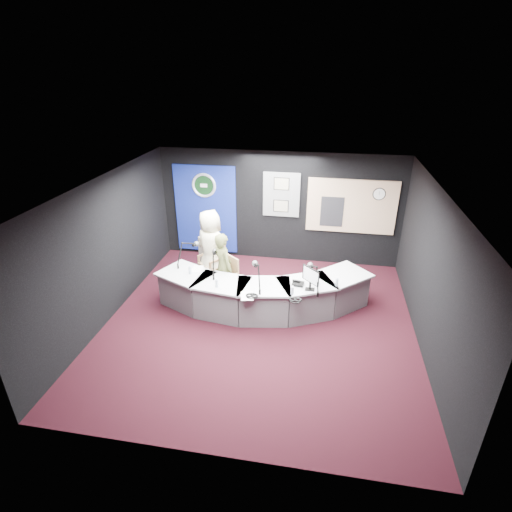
% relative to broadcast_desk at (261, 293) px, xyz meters
% --- Properties ---
extents(ground, '(6.00, 6.00, 0.00)m').
position_rel_broadcast_desk_xyz_m(ground, '(0.05, -0.55, -0.38)').
color(ground, black).
rests_on(ground, ground).
extents(ceiling, '(6.00, 6.00, 0.02)m').
position_rel_broadcast_desk_xyz_m(ceiling, '(0.05, -0.55, 2.42)').
color(ceiling, silver).
rests_on(ceiling, ground).
extents(wall_back, '(6.00, 0.02, 2.80)m').
position_rel_broadcast_desk_xyz_m(wall_back, '(0.05, 2.45, 1.02)').
color(wall_back, black).
rests_on(wall_back, ground).
extents(wall_front, '(6.00, 0.02, 2.80)m').
position_rel_broadcast_desk_xyz_m(wall_front, '(0.05, -3.55, 1.02)').
color(wall_front, black).
rests_on(wall_front, ground).
extents(wall_left, '(0.02, 6.00, 2.80)m').
position_rel_broadcast_desk_xyz_m(wall_left, '(-2.95, -0.55, 1.02)').
color(wall_left, black).
rests_on(wall_left, ground).
extents(wall_right, '(0.02, 6.00, 2.80)m').
position_rel_broadcast_desk_xyz_m(wall_right, '(3.05, -0.55, 1.02)').
color(wall_right, black).
rests_on(wall_right, ground).
extents(broadcast_desk, '(4.50, 1.90, 0.75)m').
position_rel_broadcast_desk_xyz_m(broadcast_desk, '(0.00, 0.00, 0.00)').
color(broadcast_desk, '#B8BABC').
rests_on(broadcast_desk, ground).
extents(backdrop_panel, '(1.60, 0.05, 2.30)m').
position_rel_broadcast_desk_xyz_m(backdrop_panel, '(-1.85, 2.42, 0.88)').
color(backdrop_panel, navy).
rests_on(backdrop_panel, wall_back).
extents(agency_seal, '(0.63, 0.07, 0.63)m').
position_rel_broadcast_desk_xyz_m(agency_seal, '(-1.85, 2.38, 1.52)').
color(agency_seal, silver).
rests_on(agency_seal, backdrop_panel).
extents(seal_center, '(0.48, 0.01, 0.48)m').
position_rel_broadcast_desk_xyz_m(seal_center, '(-1.85, 2.38, 1.52)').
color(seal_center, black).
rests_on(seal_center, backdrop_panel).
extents(pinboard, '(0.90, 0.04, 1.10)m').
position_rel_broadcast_desk_xyz_m(pinboard, '(0.10, 2.42, 1.38)').
color(pinboard, slate).
rests_on(pinboard, wall_back).
extents(framed_photo_upper, '(0.34, 0.02, 0.27)m').
position_rel_broadcast_desk_xyz_m(framed_photo_upper, '(0.10, 2.39, 1.65)').
color(framed_photo_upper, gray).
rests_on(framed_photo_upper, pinboard).
extents(framed_photo_lower, '(0.34, 0.02, 0.27)m').
position_rel_broadcast_desk_xyz_m(framed_photo_lower, '(0.10, 2.39, 1.09)').
color(framed_photo_lower, gray).
rests_on(framed_photo_lower, pinboard).
extents(booth_window_frame, '(2.12, 0.06, 1.32)m').
position_rel_broadcast_desk_xyz_m(booth_window_frame, '(1.80, 2.42, 1.18)').
color(booth_window_frame, tan).
rests_on(booth_window_frame, wall_back).
extents(booth_glow, '(2.00, 0.02, 1.20)m').
position_rel_broadcast_desk_xyz_m(booth_glow, '(1.80, 2.41, 1.18)').
color(booth_glow, '#FFDAA1').
rests_on(booth_glow, booth_window_frame).
extents(equipment_rack, '(0.55, 0.02, 0.75)m').
position_rel_broadcast_desk_xyz_m(equipment_rack, '(1.35, 2.39, 1.03)').
color(equipment_rack, black).
rests_on(equipment_rack, booth_window_frame).
extents(wall_clock, '(0.28, 0.01, 0.28)m').
position_rel_broadcast_desk_xyz_m(wall_clock, '(2.40, 2.39, 1.52)').
color(wall_clock, white).
rests_on(wall_clock, booth_window_frame).
extents(armchair_left, '(0.77, 0.77, 0.97)m').
position_rel_broadcast_desk_xyz_m(armchair_left, '(-1.33, 0.98, 0.11)').
color(armchair_left, '#9E7148').
rests_on(armchair_left, ground).
extents(armchair_right, '(0.72, 0.72, 0.90)m').
position_rel_broadcast_desk_xyz_m(armchair_right, '(-0.86, 0.27, 0.08)').
color(armchair_right, '#9E7148').
rests_on(armchair_right, ground).
extents(draped_jacket, '(0.45, 0.39, 0.70)m').
position_rel_broadcast_desk_xyz_m(draped_jacket, '(-1.50, 1.17, 0.24)').
color(draped_jacket, gray).
rests_on(draped_jacket, armchair_left).
extents(person_man, '(1.02, 0.93, 1.76)m').
position_rel_broadcast_desk_xyz_m(person_man, '(-1.33, 0.98, 0.50)').
color(person_man, '#F8F0C6').
rests_on(person_man, ground).
extents(person_woman, '(0.66, 0.66, 1.54)m').
position_rel_broadcast_desk_xyz_m(person_woman, '(-0.86, 0.27, 0.39)').
color(person_woman, brown).
rests_on(person_woman, ground).
extents(computer_monitor, '(0.29, 0.30, 0.27)m').
position_rel_broadcast_desk_xyz_m(computer_monitor, '(1.00, -0.32, 0.70)').
color(computer_monitor, black).
rests_on(computer_monitor, broadcast_desk).
extents(desk_phone, '(0.24, 0.20, 0.05)m').
position_rel_broadcast_desk_xyz_m(desk_phone, '(0.76, -0.18, 0.40)').
color(desk_phone, black).
rests_on(desk_phone, broadcast_desk).
extents(headphones_near, '(0.24, 0.24, 0.04)m').
position_rel_broadcast_desk_xyz_m(headphones_near, '(0.76, -0.75, 0.39)').
color(headphones_near, black).
rests_on(headphones_near, broadcast_desk).
extents(headphones_far, '(0.24, 0.24, 0.04)m').
position_rel_broadcast_desk_xyz_m(headphones_far, '(-0.05, -0.75, 0.39)').
color(headphones_far, black).
rests_on(headphones_far, broadcast_desk).
extents(paper_stack, '(0.22, 0.31, 0.00)m').
position_rel_broadcast_desk_xyz_m(paper_stack, '(-1.39, 0.13, 0.38)').
color(paper_stack, white).
rests_on(paper_stack, broadcast_desk).
extents(notepad, '(0.29, 0.37, 0.00)m').
position_rel_broadcast_desk_xyz_m(notepad, '(-0.14, -0.75, 0.38)').
color(notepad, white).
rests_on(notepad, broadcast_desk).
extents(boom_mic_a, '(0.37, 0.69, 0.60)m').
position_rel_broadcast_desk_xyz_m(boom_mic_a, '(-1.67, 0.36, 0.68)').
color(boom_mic_a, black).
rests_on(boom_mic_a, broadcast_desk).
extents(boom_mic_b, '(0.24, 0.73, 0.60)m').
position_rel_broadcast_desk_xyz_m(boom_mic_b, '(-0.98, 0.05, 0.68)').
color(boom_mic_b, black).
rests_on(boom_mic_b, broadcast_desk).
extents(boom_mic_c, '(0.32, 0.71, 0.60)m').
position_rel_broadcast_desk_xyz_m(boom_mic_c, '(-0.02, -0.36, 0.68)').
color(boom_mic_c, black).
rests_on(boom_mic_c, broadcast_desk).
extents(boom_mic_d, '(0.31, 0.71, 0.60)m').
position_rel_broadcast_desk_xyz_m(boom_mic_d, '(1.06, -0.25, 0.68)').
color(boom_mic_d, black).
rests_on(boom_mic_d, broadcast_desk).
extents(water_bottles, '(3.03, 0.56, 0.18)m').
position_rel_broadcast_desk_xyz_m(water_bottles, '(0.02, -0.29, 0.46)').
color(water_bottles, silver).
rests_on(water_bottles, broadcast_desk).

